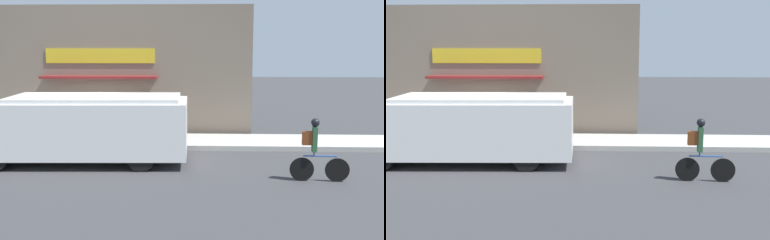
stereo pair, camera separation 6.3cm
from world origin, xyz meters
The scene contains 6 objects.
ground_plane centered at (0.00, 0.00, 0.00)m, with size 70.00×70.00×0.00m, color #38383A.
sidewalk centered at (0.00, 1.06, 0.09)m, with size 28.00×2.12×0.17m.
storefront centered at (0.00, 2.48, 2.54)m, with size 12.02×0.82×5.08m.
school_bus centered at (0.58, -1.63, 1.09)m, with size 6.89×2.79×2.06m.
cyclist centered at (7.18, -3.32, 0.84)m, with size 1.56×0.22×1.70m.
trash_bin centered at (2.62, 1.39, 0.63)m, with size 0.49×0.49×0.90m.
Camera 2 is at (4.44, -14.93, 3.61)m, focal length 42.00 mm.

